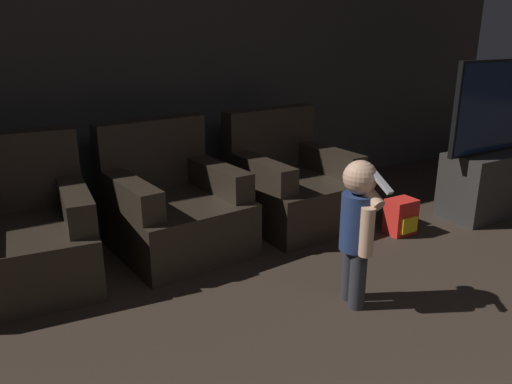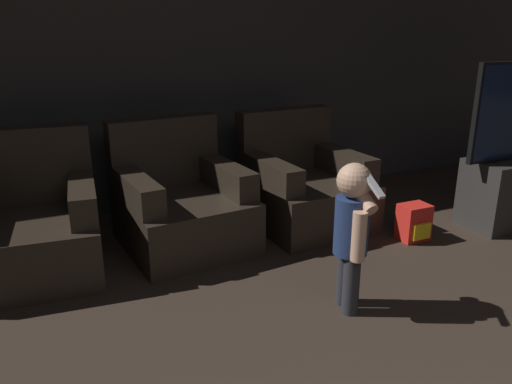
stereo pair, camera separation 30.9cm
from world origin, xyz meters
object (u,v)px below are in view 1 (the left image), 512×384
armchair_right (290,186)px  tv (506,106)px  armchair_middle (173,207)px  person_toddler (358,222)px  armchair_left (21,235)px  toy_backpack (401,217)px

armchair_right → tv: tv is taller
armchair_middle → person_toddler: 1.43m
armchair_left → tv: 3.76m
person_toddler → armchair_middle: bearing=-139.9°
tv → armchair_middle: bearing=164.6°
armchair_right → toy_backpack: 0.90m
armchair_right → person_toddler: 1.37m
armchair_left → armchair_right: bearing=5.0°
tv → toy_backpack: 1.29m
armchair_middle → person_toddler: size_ratio=1.15×
person_toddler → armchair_left: bearing=-113.5°
armchair_left → person_toddler: armchair_left is taller
armchair_left → person_toddler: bearing=-33.8°
tv → person_toddler: bearing=-164.6°
tv → person_toddler: size_ratio=1.43×
person_toddler → toy_backpack: (1.01, 0.62, -0.37)m
armchair_right → person_toddler: size_ratio=1.11×
armchair_right → person_toddler: bearing=-111.2°
armchair_middle → toy_backpack: size_ratio=3.56×
armchair_middle → person_toddler: (0.59, -1.28, 0.20)m
armchair_left → toy_backpack: (2.61, -0.67, -0.16)m
armchair_middle → armchair_right: size_ratio=1.04×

